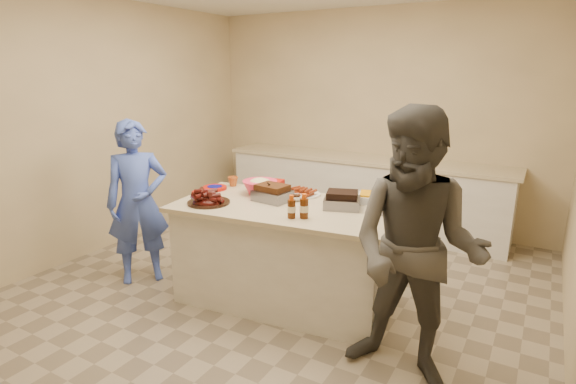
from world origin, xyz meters
The scene contains 20 objects.
room centered at (0.00, 0.00, 0.00)m, with size 4.50×5.00×2.70m, color #C8B286, non-canonical shape.
back_counter centered at (0.00, 2.20, 0.45)m, with size 3.60×0.64×0.90m, color silver, non-canonical shape.
island centered at (0.13, 0.05, 0.00)m, with size 1.82×0.96×0.86m, color silver, non-canonical shape.
rib_platter centered at (-0.45, -0.24, 0.86)m, with size 0.36×0.36×0.14m, color #450C08, non-canonical shape.
pulled_pork_tray centered at (-0.03, 0.10, 0.86)m, with size 0.30×0.23×0.09m, color #47230F.
brisket_tray centered at (0.57, 0.21, 0.86)m, with size 0.28×0.24×0.09m, color black.
roasting_pan centered at (0.92, 0.32, 0.86)m, with size 0.29×0.29×0.11m, color gray.
coleslaw_bowl centered at (-0.24, 0.22, 0.86)m, with size 0.31×0.31×0.21m, color #E72B52, non-canonical shape.
sausage_plate centered at (0.12, 0.39, 0.86)m, with size 0.31×0.31×0.05m, color silver.
mac_cheese_dish centered at (0.76, 0.51, 0.86)m, with size 0.31×0.23×0.08m, color orange.
bbq_bottle_a centered at (0.35, -0.22, 0.86)m, with size 0.06×0.06×0.18m, color #431C06.
bbq_bottle_b centered at (0.43, -0.18, 0.86)m, with size 0.06×0.06×0.19m, color #431C06.
mustard_bottle centered at (0.02, 0.25, 0.86)m, with size 0.04×0.04×0.11m, color #EFBB00.
sauce_bowl centered at (0.14, 0.21, 0.86)m, with size 0.14×0.04×0.14m, color silver.
plate_stack_large centered at (-0.70, 0.16, 0.86)m, with size 0.22×0.22×0.03m, color #A31106.
plate_stack_small centered at (-0.68, -0.04, 0.86)m, with size 0.20×0.20×0.03m, color #A31106.
plastic_cup centered at (-0.63, 0.34, 0.86)m, with size 0.10×0.09×0.10m, color #A84D19.
basket_stack centered at (-0.20, 0.36, 0.86)m, with size 0.21×0.16×0.11m, color #A31106.
guest_blue centered at (-1.26, -0.29, 0.00)m, with size 0.56×1.53×0.37m, color #415BC5.
guest_gray centered at (1.34, -0.45, 0.00)m, with size 0.85×1.76×0.67m, color #504E48.
Camera 1 is at (1.94, -3.03, 1.94)m, focal length 28.00 mm.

